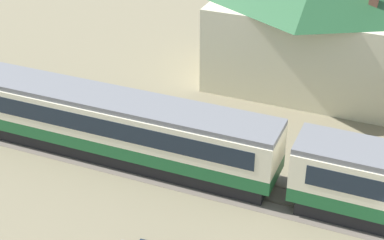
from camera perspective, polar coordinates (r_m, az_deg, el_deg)
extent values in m
cylinder|color=black|center=(30.85, 15.99, -9.00)|extent=(0.90, 0.18, 0.90)
cylinder|color=black|center=(31.99, 16.39, -7.47)|extent=(0.90, 0.18, 0.90)
cube|color=#1E6033|center=(34.98, -8.93, -1.29)|extent=(21.53, 2.97, 0.80)
cube|color=beige|center=(34.30, -9.11, 0.67)|extent=(21.53, 2.97, 1.94)
cube|color=#192330|center=(34.25, -9.12, 0.81)|extent=(19.81, 3.01, 1.09)
cube|color=slate|center=(33.77, -9.26, 2.33)|extent=(21.53, 2.79, 0.30)
cube|color=black|center=(35.42, -8.82, -2.45)|extent=(20.67, 2.56, 0.88)
cylinder|color=black|center=(32.20, 1.51, -5.76)|extent=(0.90, 0.18, 0.90)
cylinder|color=black|center=(33.30, 2.42, -4.42)|extent=(0.90, 0.18, 0.90)
cylinder|color=black|center=(39.69, -17.15, 0.28)|extent=(0.90, 0.18, 0.90)
cube|color=#665B51|center=(32.14, 8.42, -7.21)|extent=(133.86, 3.60, 0.01)
cube|color=#4C4238|center=(31.57, 8.07, -7.93)|extent=(133.86, 0.12, 0.04)
cube|color=#4C4238|center=(32.69, 8.76, -6.48)|extent=(133.86, 0.12, 0.04)
cube|color=beige|center=(42.43, 11.48, 6.97)|extent=(13.78, 7.74, 6.11)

